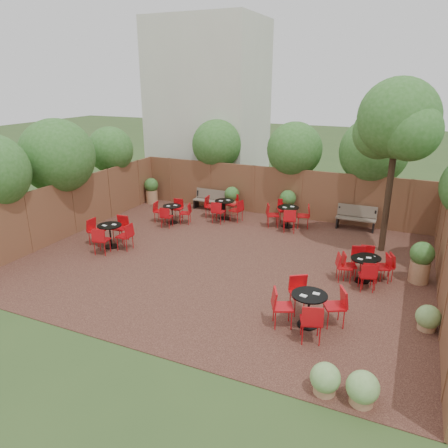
% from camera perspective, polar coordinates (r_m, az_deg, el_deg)
% --- Properties ---
extents(ground, '(80.00, 80.00, 0.00)m').
position_cam_1_polar(ground, '(13.31, 0.28, -4.89)').
color(ground, '#354F23').
rests_on(ground, ground).
extents(courtyard_paving, '(12.00, 10.00, 0.02)m').
position_cam_1_polar(courtyard_paving, '(13.31, 0.28, -4.85)').
color(courtyard_paving, '#361C16').
rests_on(courtyard_paving, ground).
extents(fence_back, '(12.00, 0.08, 2.00)m').
position_cam_1_polar(fence_back, '(17.42, 7.03, 4.29)').
color(fence_back, brown).
rests_on(fence_back, ground).
extents(fence_left, '(0.08, 10.00, 2.00)m').
position_cam_1_polar(fence_left, '(16.21, -19.48, 2.19)').
color(fence_left, brown).
rests_on(fence_left, ground).
extents(fence_right, '(0.08, 10.00, 2.00)m').
position_cam_1_polar(fence_right, '(12.00, 27.56, -4.78)').
color(fence_right, brown).
rests_on(fence_right, ground).
extents(neighbour_building, '(5.00, 4.00, 8.00)m').
position_cam_1_polar(neighbour_building, '(21.36, -2.05, 15.31)').
color(neighbour_building, beige).
rests_on(neighbour_building, ground).
extents(overhang_foliage, '(15.42, 10.75, 2.62)m').
position_cam_1_polar(overhang_foliage, '(15.66, -2.58, 9.11)').
color(overhang_foliage, '#2C5F1E').
rests_on(overhang_foliage, ground).
extents(courtyard_tree, '(2.61, 2.51, 5.44)m').
position_cam_1_polar(courtyard_tree, '(13.99, 22.20, 12.28)').
color(courtyard_tree, black).
rests_on(courtyard_tree, courtyard_paving).
extents(park_bench_left, '(1.39, 0.49, 0.85)m').
position_cam_1_polar(park_bench_left, '(18.24, -1.95, 3.33)').
color(park_bench_left, brown).
rests_on(park_bench_left, courtyard_paving).
extents(park_bench_right, '(1.44, 0.47, 0.89)m').
position_cam_1_polar(park_bench_right, '(16.57, 17.30, 0.89)').
color(park_bench_right, brown).
rests_on(park_bench_right, courtyard_paving).
extents(bistro_tables, '(9.61, 8.06, 0.92)m').
position_cam_1_polar(bistro_tables, '(13.86, 3.16, -1.88)').
color(bistro_tables, black).
rests_on(bistro_tables, courtyard_paving).
extents(planters, '(11.76, 4.51, 1.18)m').
position_cam_1_polar(planters, '(16.25, 4.96, 1.97)').
color(planters, '#A17650').
rests_on(planters, courtyard_paving).
extents(low_shrubs, '(2.22, 3.55, 0.62)m').
position_cam_1_polar(low_shrubs, '(8.99, 19.64, -16.80)').
color(low_shrubs, '#A17650').
rests_on(low_shrubs, courtyard_paving).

